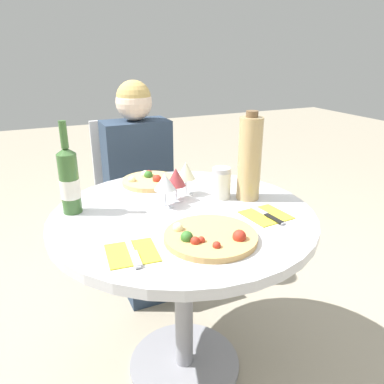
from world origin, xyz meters
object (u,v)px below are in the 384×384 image
(pizza_large, at_px, (210,237))
(tall_carafe, at_px, (250,158))
(seated_diner, at_px, (143,200))
(wine_bottle, at_px, (69,180))
(dining_table, at_px, (183,245))
(chair_behind_diner, at_px, (136,204))

(pizza_large, height_order, tall_carafe, tall_carafe)
(seated_diner, height_order, wine_bottle, seated_diner)
(tall_carafe, bearing_deg, dining_table, -176.56)
(seated_diner, bearing_deg, wine_bottle, 50.90)
(seated_diner, height_order, pizza_large, seated_diner)
(dining_table, xyz_separation_m, tall_carafe, (0.30, 0.02, 0.31))
(pizza_large, xyz_separation_m, wine_bottle, (-0.37, 0.41, 0.11))
(wine_bottle, distance_m, tall_carafe, 0.70)
(pizza_large, bearing_deg, wine_bottle, 132.09)
(pizza_large, bearing_deg, dining_table, 87.93)
(dining_table, relative_size, chair_behind_diner, 1.04)
(pizza_large, bearing_deg, tall_carafe, 40.51)
(dining_table, bearing_deg, pizza_large, -92.07)
(seated_diner, bearing_deg, pizza_large, 86.59)
(seated_diner, bearing_deg, tall_carafe, 110.29)
(seated_diner, height_order, tall_carafe, seated_diner)
(seated_diner, xyz_separation_m, tall_carafe, (0.25, -0.68, 0.39))
(pizza_large, bearing_deg, seated_diner, 86.59)
(pizza_large, relative_size, wine_bottle, 0.88)
(chair_behind_diner, height_order, tall_carafe, tall_carafe)
(seated_diner, relative_size, wine_bottle, 3.43)
(chair_behind_diner, xyz_separation_m, pizza_large, (-0.06, -1.09, 0.31))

